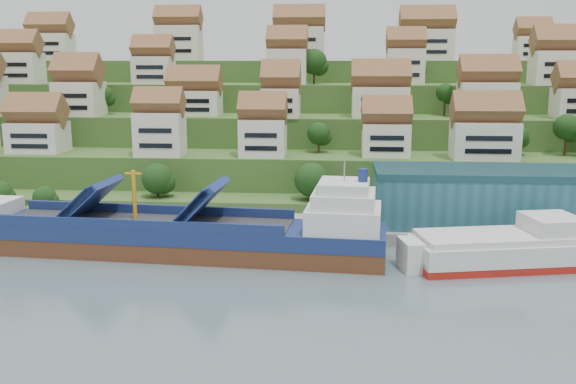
{
  "coord_description": "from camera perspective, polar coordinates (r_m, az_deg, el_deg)",
  "views": [
    {
      "loc": [
        15.17,
        -97.54,
        30.87
      ],
      "look_at": [
        6.45,
        14.0,
        8.0
      ],
      "focal_mm": 40.0,
      "sensor_mm": 36.0,
      "label": 1
    }
  ],
  "objects": [
    {
      "name": "ground",
      "position": [
        103.43,
        -4.19,
        -5.85
      ],
      "size": [
        300.0,
        300.0,
        0.0
      ],
      "primitive_type": "plane",
      "color": "slate",
      "rests_on": "ground"
    },
    {
      "name": "quay",
      "position": [
        116.51,
        6.71,
        -3.33
      ],
      "size": [
        180.0,
        14.0,
        2.2
      ],
      "primitive_type": "cube",
      "color": "gray",
      "rests_on": "ground"
    },
    {
      "name": "hillside",
      "position": [
        202.68,
        0.15,
        5.83
      ],
      "size": [
        260.0,
        128.0,
        31.0
      ],
      "color": "#2D4C1E",
      "rests_on": "ground"
    },
    {
      "name": "hillside_village",
      "position": [
        159.34,
        -0.78,
        9.29
      ],
      "size": [
        161.01,
        63.39,
        29.8
      ],
      "color": "silver",
      "rests_on": "ground"
    },
    {
      "name": "hillside_trees",
      "position": [
        143.32,
        -5.15,
        5.52
      ],
      "size": [
        141.26,
        62.85,
        31.28
      ],
      "color": "#1B4015",
      "rests_on": "ground"
    },
    {
      "name": "warehouse",
      "position": [
        122.62,
        21.85,
        -0.42
      ],
      "size": [
        60.0,
        15.0,
        10.0
      ],
      "primitive_type": "cube",
      "color": "#265C68",
      "rests_on": "quay"
    },
    {
      "name": "flagpole",
      "position": [
        110.22,
        5.89,
        -1.08
      ],
      "size": [
        1.28,
        0.16,
        8.0
      ],
      "color": "gray",
      "rests_on": "quay"
    },
    {
      "name": "cargo_ship",
      "position": [
        106.07,
        -10.42,
        -3.8
      ],
      "size": [
        74.12,
        17.0,
        16.24
      ],
      "rotation": [
        0.0,
        0.0,
        -0.08
      ],
      "color": "#542E19",
      "rests_on": "ground"
    },
    {
      "name": "second_ship",
      "position": [
        104.53,
        19.14,
        -4.86
      ],
      "size": [
        30.03,
        16.19,
        8.26
      ],
      "rotation": [
        0.0,
        0.0,
        0.21
      ],
      "color": "maroon",
      "rests_on": "ground"
    }
  ]
}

